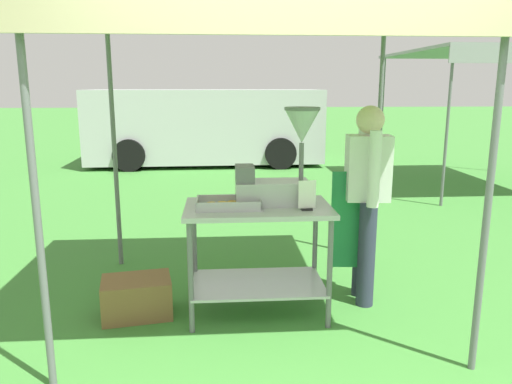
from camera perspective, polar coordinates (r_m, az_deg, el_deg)
name	(u,v)px	position (r m, az deg, el deg)	size (l,w,h in m)	color
ground_plane	(248,187)	(8.69, -0.95, 0.53)	(70.00, 70.00, 0.00)	#3D7F33
stall_canopy	(257,23)	(3.72, 0.12, 19.15)	(2.79, 2.27, 2.29)	slate
donut_cart	(258,236)	(3.76, 0.22, -5.20)	(1.10, 0.66, 0.87)	#B7B7BC
donut_tray	(227,205)	(3.64, -3.39, -1.51)	(0.48, 0.28, 0.07)	#B7B7BC
donut_fryer	(281,168)	(3.71, 2.88, 2.85)	(0.63, 0.28, 0.73)	#B7B7BC
menu_sign	(307,198)	(3.57, 5.97, -0.67)	(0.13, 0.05, 0.22)	black
vendor	(366,195)	(4.03, 12.69, -0.29)	(0.46, 0.54, 1.61)	#2D3347
supply_crate	(137,297)	(4.00, -13.71, -11.81)	(0.58, 0.45, 0.30)	brown
van_silver	(205,126)	(11.41, -5.95, 7.71)	(5.23, 2.17, 1.69)	#BCBCC1
neighbour_tent	(486,55)	(9.52, 25.18, 14.25)	(2.69, 3.14, 2.36)	slate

